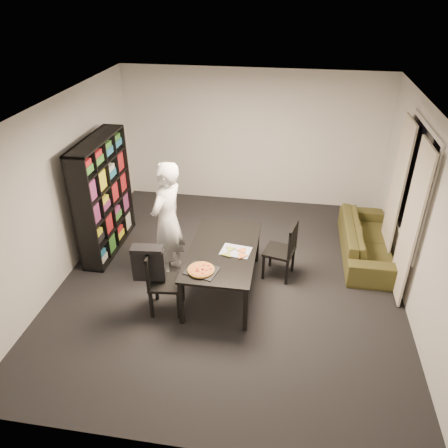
% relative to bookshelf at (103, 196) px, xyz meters
% --- Properties ---
extents(room, '(5.01, 5.51, 2.61)m').
position_rel_bookshelf_xyz_m(room, '(2.16, -0.60, 0.35)').
color(room, black).
rests_on(room, ground).
extents(window_pane, '(0.02, 1.40, 1.60)m').
position_rel_bookshelf_xyz_m(window_pane, '(4.64, -0.00, 0.55)').
color(window_pane, black).
rests_on(window_pane, room).
extents(window_frame, '(0.03, 1.52, 1.72)m').
position_rel_bookshelf_xyz_m(window_frame, '(4.64, -0.00, 0.55)').
color(window_frame, white).
rests_on(window_frame, room).
extents(curtain_left, '(0.03, 0.70, 2.25)m').
position_rel_bookshelf_xyz_m(curtain_left, '(4.56, -0.52, 0.20)').
color(curtain_left, beige).
rests_on(curtain_left, room).
extents(curtain_right, '(0.03, 0.70, 2.25)m').
position_rel_bookshelf_xyz_m(curtain_right, '(4.56, 0.52, 0.20)').
color(curtain_right, beige).
rests_on(curtain_right, room).
extents(bookshelf, '(0.35, 1.50, 1.90)m').
position_rel_bookshelf_xyz_m(bookshelf, '(0.00, 0.00, 0.00)').
color(bookshelf, black).
rests_on(bookshelf, room).
extents(dining_table, '(0.94, 1.68, 0.70)m').
position_rel_bookshelf_xyz_m(dining_table, '(2.07, -0.83, -0.31)').
color(dining_table, black).
rests_on(dining_table, room).
extents(chair_left, '(0.48, 0.48, 0.94)m').
position_rel_bookshelf_xyz_m(chair_left, '(1.30, -1.39, -0.42)').
color(chair_left, black).
rests_on(chair_left, room).
extents(chair_right, '(0.51, 0.51, 0.91)m').
position_rel_bookshelf_xyz_m(chair_right, '(2.94, -0.37, -0.43)').
color(chair_right, black).
rests_on(chair_right, room).
extents(draped_jacket, '(0.44, 0.23, 0.52)m').
position_rel_bookshelf_xyz_m(draped_jacket, '(1.18, -1.40, -0.18)').
color(draped_jacket, black).
rests_on(draped_jacket, chair_left).
extents(person, '(0.61, 0.76, 1.83)m').
position_rel_bookshelf_xyz_m(person, '(1.21, -0.55, -0.04)').
color(person, white).
rests_on(person, room).
extents(baking_tray, '(0.47, 0.41, 0.01)m').
position_rel_bookshelf_xyz_m(baking_tray, '(1.89, -1.38, -0.24)').
color(baking_tray, black).
rests_on(baking_tray, dining_table).
extents(pepperoni_pizza, '(0.35, 0.35, 0.03)m').
position_rel_bookshelf_xyz_m(pepperoni_pizza, '(1.88, -1.39, -0.22)').
color(pepperoni_pizza, '#A2762F').
rests_on(pepperoni_pizza, dining_table).
extents(kitchen_towel, '(0.44, 0.36, 0.01)m').
position_rel_bookshelf_xyz_m(kitchen_towel, '(2.26, -0.86, -0.24)').
color(kitchen_towel, silver).
rests_on(kitchen_towel, dining_table).
extents(pizza_slices, '(0.45, 0.41, 0.01)m').
position_rel_bookshelf_xyz_m(pizza_slices, '(2.26, -0.91, -0.23)').
color(pizza_slices, gold).
rests_on(pizza_slices, dining_table).
extents(sofa, '(0.75, 1.92, 0.56)m').
position_rel_bookshelf_xyz_m(sofa, '(4.24, 0.43, -0.67)').
color(sofa, '#393516').
rests_on(sofa, room).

